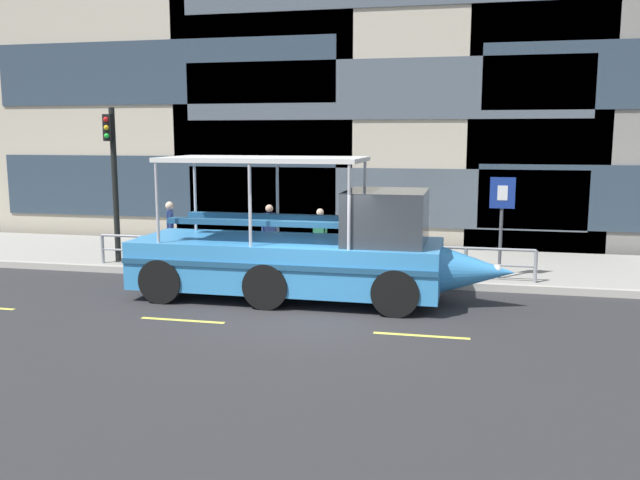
# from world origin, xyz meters

# --- Properties ---
(ground_plane) EXTENTS (120.00, 120.00, 0.00)m
(ground_plane) POSITION_xyz_m (0.00, 0.00, 0.00)
(ground_plane) COLOR #2B2B2D
(sidewalk) EXTENTS (32.00, 4.80, 0.18)m
(sidewalk) POSITION_xyz_m (0.00, 5.60, 0.09)
(sidewalk) COLOR #99968E
(sidewalk) RESTS_ON ground_plane
(curb_edge) EXTENTS (32.00, 0.18, 0.18)m
(curb_edge) POSITION_xyz_m (0.00, 3.11, 0.09)
(curb_edge) COLOR #B2ADA3
(curb_edge) RESTS_ON ground_plane
(lane_centreline) EXTENTS (25.80, 0.12, 0.01)m
(lane_centreline) POSITION_xyz_m (-0.00, -0.93, 0.00)
(lane_centreline) COLOR #DBD64C
(lane_centreline) RESTS_ON ground_plane
(curb_guardrail) EXTENTS (11.63, 0.09, 0.82)m
(curb_guardrail) POSITION_xyz_m (-0.96, 3.45, 0.73)
(curb_guardrail) COLOR gray
(curb_guardrail) RESTS_ON sidewalk
(traffic_light_pole) EXTENTS (0.24, 0.46, 4.28)m
(traffic_light_pole) POSITION_xyz_m (-6.44, 3.71, 2.77)
(traffic_light_pole) COLOR black
(traffic_light_pole) RESTS_ON sidewalk
(parking_sign) EXTENTS (0.60, 0.12, 2.52)m
(parking_sign) POSITION_xyz_m (3.98, 3.76, 1.89)
(parking_sign) COLOR #4C4F54
(parking_sign) RESTS_ON sidewalk
(duck_tour_boat) EXTENTS (8.69, 2.47, 3.23)m
(duck_tour_boat) POSITION_xyz_m (-0.31, 1.40, 1.06)
(duck_tour_boat) COLOR #388CD1
(duck_tour_boat) RESTS_ON ground_plane
(pedestrian_near_bow) EXTENTS (0.35, 0.39, 1.70)m
(pedestrian_near_bow) POSITION_xyz_m (2.00, 4.50, 1.20)
(pedestrian_near_bow) COLOR black
(pedestrian_near_bow) RESTS_ON sidewalk
(pedestrian_mid_left) EXTENTS (0.43, 0.22, 1.51)m
(pedestrian_mid_left) POSITION_xyz_m (-0.85, 4.92, 1.09)
(pedestrian_mid_left) COLOR black
(pedestrian_mid_left) RESTS_ON sidewalk
(pedestrian_mid_right) EXTENTS (0.40, 0.31, 1.61)m
(pedestrian_mid_right) POSITION_xyz_m (-2.27, 4.73, 1.15)
(pedestrian_mid_right) COLOR black
(pedestrian_mid_right) RESTS_ON sidewalk
(pedestrian_near_stern) EXTENTS (0.31, 0.44, 1.69)m
(pedestrian_near_stern) POSITION_xyz_m (-5.00, 4.15, 1.20)
(pedestrian_near_stern) COLOR #47423D
(pedestrian_near_stern) RESTS_ON sidewalk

